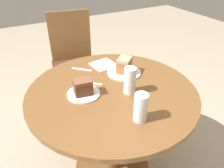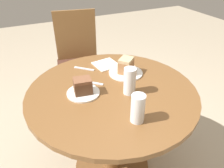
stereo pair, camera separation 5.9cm
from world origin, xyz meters
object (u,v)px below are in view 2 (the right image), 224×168
cake_slice_near (83,86)px  glass_lemonade (138,110)px  chair (79,60)px  glass_water (130,83)px  plate_far (126,73)px  plate_near (83,93)px  cake_slice_far (126,65)px

cake_slice_near → glass_lemonade: (0.16, -0.33, 0.01)m
chair → glass_water: 1.02m
glass_lemonade → plate_far: bearing=68.2°
chair → glass_lemonade: size_ratio=6.28×
plate_far → glass_water: bearing=-113.5°
plate_near → plate_far: 0.35m
plate_far → cake_slice_far: bearing=-135.0°
cake_slice_near → chair: bearing=74.6°
cake_slice_near → cake_slice_far: 0.35m
plate_near → cake_slice_near: cake_slice_near is taller
chair → cake_slice_far: bearing=-71.7°
plate_far → chair: bearing=97.0°
glass_water → cake_slice_far: bearing=66.5°
chair → plate_far: bearing=-71.7°
plate_far → glass_lemonade: size_ratio=1.51×
plate_near → cake_slice_near: 0.05m
chair → plate_near: size_ratio=4.91×
chair → plate_near: (-0.24, -0.87, 0.23)m
cake_slice_near → cake_slice_far: cake_slice_far is taller
cake_slice_near → glass_water: (0.24, -0.11, 0.02)m
plate_far → cake_slice_far: (-0.00, -0.00, 0.06)m
plate_near → glass_lemonade: glass_lemonade is taller
chair → cake_slice_near: 0.95m
plate_near → plate_far: size_ratio=0.84×
plate_near → glass_water: glass_water is taller
chair → cake_slice_near: chair is taller
cake_slice_near → plate_near: bearing=0.0°
plate_near → glass_lemonade: 0.38m
chair → glass_lemonade: (-0.08, -1.20, 0.29)m
plate_near → glass_lemonade: bearing=-64.0°
plate_near → cake_slice_far: (0.34, 0.10, 0.06)m
cake_slice_near → glass_water: glass_water is taller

